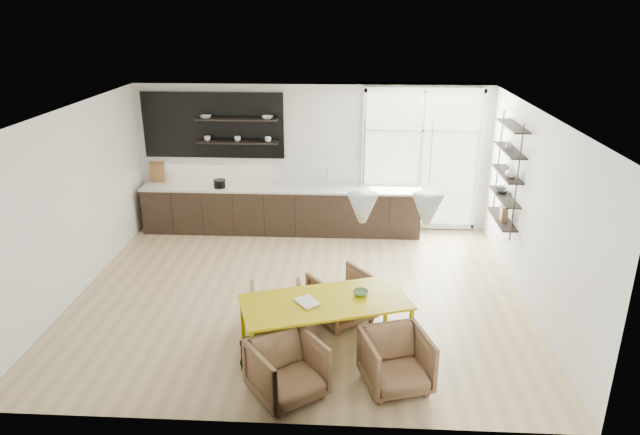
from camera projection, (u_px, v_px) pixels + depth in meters
The scene contains 11 objects.
room at pixel (339, 187), 9.57m from camera, with size 7.02×6.01×2.91m.
kitchen_run at pixel (277, 203), 11.42m from camera, with size 5.54×0.69×2.75m.
right_shelving at pixel (507, 177), 9.43m from camera, with size 0.26×1.22×1.90m.
dining_table at pixel (325, 304), 7.30m from camera, with size 2.32×1.57×0.78m.
armchair_back_left at pixel (277, 309), 7.97m from camera, with size 0.71×0.73×0.67m, color brown.
armchair_back_right at pixel (342, 297), 8.25m from camera, with size 0.77×0.80×0.72m, color brown.
armchair_front_left at pixel (287, 369), 6.61m from camera, with size 0.76×0.78×0.71m, color brown.
armchair_front_right at pixel (396, 361), 6.77m from camera, with size 0.75×0.77×0.70m, color brown.
wire_stool at pixel (252, 352), 7.10m from camera, with size 0.32×0.32×0.41m.
table_book at pixel (300, 305), 7.16m from camera, with size 0.23×0.31×0.03m, color white.
table_bowl at pixel (361, 293), 7.42m from camera, with size 0.20×0.20×0.06m, color #5A8354.
Camera 1 is at (0.77, -8.05, 4.32)m, focal length 32.00 mm.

